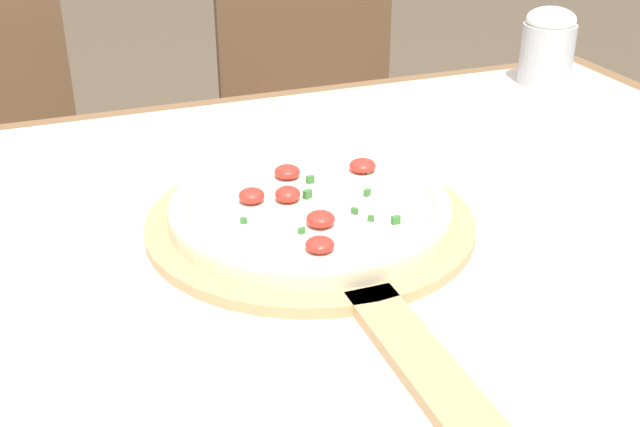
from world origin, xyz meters
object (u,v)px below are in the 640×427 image
(pizza_peel, at_px, (319,233))
(flour_cup, at_px, (548,45))
(pizza, at_px, (310,206))
(chair_right, at_px, (316,120))

(pizza_peel, xyz_separation_m, flour_cup, (0.52, 0.36, 0.06))
(pizza, bearing_deg, chair_right, 69.15)
(pizza_peel, distance_m, pizza, 0.03)
(pizza_peel, xyz_separation_m, pizza, (-0.00, 0.03, 0.02))
(pizza, distance_m, chair_right, 0.90)
(pizza_peel, height_order, chair_right, chair_right)
(chair_right, height_order, flour_cup, chair_right)
(pizza_peel, relative_size, pizza, 1.96)
(pizza, height_order, flour_cup, flour_cup)
(pizza, bearing_deg, pizza_peel, -89.90)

